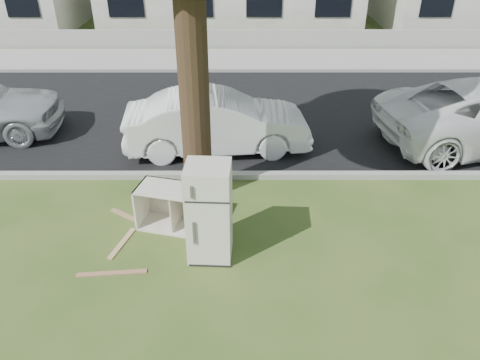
{
  "coord_description": "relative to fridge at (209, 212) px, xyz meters",
  "views": [
    {
      "loc": [
        0.4,
        -6.02,
        5.0
      ],
      "look_at": [
        0.41,
        0.6,
        1.05
      ],
      "focal_mm": 35.0,
      "sensor_mm": 36.0,
      "label": 1
    }
  ],
  "objects": [
    {
      "name": "ground",
      "position": [
        0.08,
        0.02,
        -0.83
      ],
      "size": [
        120.0,
        120.0,
        0.0
      ],
      "primitive_type": "plane",
      "color": "#344F1C"
    },
    {
      "name": "road",
      "position": [
        0.08,
        6.02,
        -0.82
      ],
      "size": [
        120.0,
        7.0,
        0.01
      ],
      "primitive_type": "cube",
      "color": "black",
      "rests_on": "ground"
    },
    {
      "name": "kerb_near",
      "position": [
        0.08,
        2.47,
        -0.83
      ],
      "size": [
        120.0,
        0.18,
        0.12
      ],
      "primitive_type": "cube",
      "color": "gray",
      "rests_on": "ground"
    },
    {
      "name": "kerb_far",
      "position": [
        0.08,
        9.57,
        -0.83
      ],
      "size": [
        120.0,
        0.18,
        0.12
      ],
      "primitive_type": "cube",
      "color": "gray",
      "rests_on": "ground"
    },
    {
      "name": "sidewalk",
      "position": [
        0.08,
        11.02,
        -0.82
      ],
      "size": [
        120.0,
        2.8,
        0.01
      ],
      "primitive_type": "cube",
      "color": "gray",
      "rests_on": "ground"
    },
    {
      "name": "low_wall",
      "position": [
        0.08,
        12.62,
        -0.48
      ],
      "size": [
        120.0,
        0.15,
        0.7
      ],
      "primitive_type": "cube",
      "color": "gray",
      "rests_on": "ground"
    },
    {
      "name": "fridge",
      "position": [
        0.0,
        0.0,
        0.0
      ],
      "size": [
        0.71,
        0.67,
        1.66
      ],
      "primitive_type": "cube",
      "rotation": [
        0.0,
        0.0,
        -0.05
      ],
      "color": "silver",
      "rests_on": "ground"
    },
    {
      "name": "cabinet",
      "position": [
        -0.8,
        0.81,
        -0.44
      ],
      "size": [
        1.12,
        0.85,
        0.78
      ],
      "primitive_type": "cube",
      "rotation": [
        0.0,
        0.0,
        -0.25
      ],
      "color": "white",
      "rests_on": "ground"
    },
    {
      "name": "plank_a",
      "position": [
        -1.52,
        -0.48,
        -0.82
      ],
      "size": [
        1.09,
        0.19,
        0.02
      ],
      "primitive_type": "cube",
      "rotation": [
        0.0,
        0.0,
        0.09
      ],
      "color": "#A36C4E",
      "rests_on": "ground"
    },
    {
      "name": "plank_b",
      "position": [
        -1.52,
        1.0,
        -0.82
      ],
      "size": [
        0.87,
        0.63,
        0.02
      ],
      "primitive_type": "cube",
      "rotation": [
        0.0,
        0.0,
        -0.59
      ],
      "color": "#9D7552",
      "rests_on": "ground"
    },
    {
      "name": "plank_c",
      "position": [
        -1.52,
        0.26,
        -0.82
      ],
      "size": [
        0.33,
        0.83,
        0.02
      ],
      "primitive_type": "cube",
      "rotation": [
        0.0,
        0.0,
        1.29
      ],
      "color": "tan",
      "rests_on": "ground"
    },
    {
      "name": "car_center",
      "position": [
        -0.03,
        3.8,
        -0.14
      ],
      "size": [
        4.28,
        1.85,
        1.37
      ],
      "primitive_type": "imported",
      "rotation": [
        0.0,
        0.0,
        1.67
      ],
      "color": "silver",
      "rests_on": "ground"
    }
  ]
}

